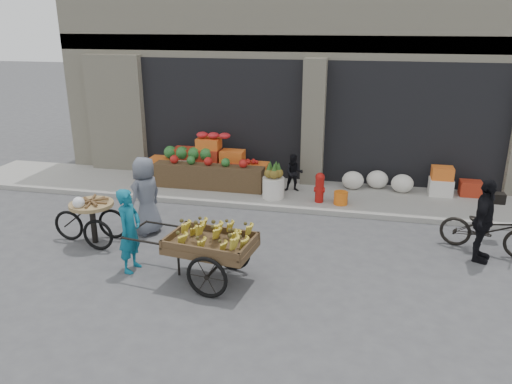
% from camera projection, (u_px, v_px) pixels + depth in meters
% --- Properties ---
extents(ground, '(80.00, 80.00, 0.00)m').
position_uv_depth(ground, '(277.00, 277.00, 8.52)').
color(ground, '#424244').
rests_on(ground, ground).
extents(sidewalk, '(18.00, 2.20, 0.12)m').
position_uv_depth(sidewalk, '(307.00, 195.00, 12.28)').
color(sidewalk, gray).
rests_on(sidewalk, ground).
extents(building, '(14.00, 6.45, 7.00)m').
position_uv_depth(building, '(327.00, 48.00, 14.83)').
color(building, beige).
rests_on(building, ground).
extents(fruit_display, '(3.10, 1.12, 1.24)m').
position_uv_depth(fruit_display, '(213.00, 163.00, 12.85)').
color(fruit_display, '#A62B17').
rests_on(fruit_display, sidewalk).
extents(pineapple_bin, '(0.52, 0.52, 0.50)m').
position_uv_depth(pineapple_bin, '(273.00, 188.00, 11.87)').
color(pineapple_bin, silver).
rests_on(pineapple_bin, sidewalk).
extents(fire_hydrant, '(0.22, 0.22, 0.71)m').
position_uv_depth(fire_hydrant, '(320.00, 186.00, 11.56)').
color(fire_hydrant, '#A5140F').
rests_on(fire_hydrant, sidewalk).
extents(orange_bucket, '(0.32, 0.32, 0.30)m').
position_uv_depth(orange_bucket, '(341.00, 198.00, 11.48)').
color(orange_bucket, orange).
rests_on(orange_bucket, sidewalk).
extents(right_bay_goods, '(3.35, 0.60, 0.70)m').
position_uv_depth(right_bay_goods, '(417.00, 182.00, 12.18)').
color(right_bay_goods, silver).
rests_on(right_bay_goods, sidewalk).
extents(seated_person, '(0.51, 0.43, 0.93)m').
position_uv_depth(seated_person, '(294.00, 173.00, 12.27)').
color(seated_person, black).
rests_on(seated_person, sidewalk).
extents(banana_cart, '(2.49, 1.27, 1.00)m').
position_uv_depth(banana_cart, '(208.00, 241.00, 8.16)').
color(banana_cart, brown).
rests_on(banana_cart, ground).
extents(vendor_woman, '(0.39, 0.56, 1.49)m').
position_uv_depth(vendor_woman, '(130.00, 230.00, 8.53)').
color(vendor_woman, '#106581').
rests_on(vendor_woman, ground).
extents(tricycle_cart, '(1.43, 0.86, 0.95)m').
position_uv_depth(tricycle_cart, '(92.00, 216.00, 9.65)').
color(tricycle_cart, '#9E7F51').
rests_on(tricycle_cart, ground).
extents(vendor_grey, '(0.74, 0.91, 1.61)m').
position_uv_depth(vendor_grey, '(146.00, 196.00, 10.03)').
color(vendor_grey, slate).
rests_on(vendor_grey, ground).
extents(bicycle, '(1.82, 1.13, 0.90)m').
position_uv_depth(bicycle, '(488.00, 230.00, 9.30)').
color(bicycle, black).
rests_on(bicycle, ground).
extents(cyclist, '(0.65, 0.98, 1.54)m').
position_uv_depth(cyclist, '(484.00, 221.00, 8.87)').
color(cyclist, black).
rests_on(cyclist, ground).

